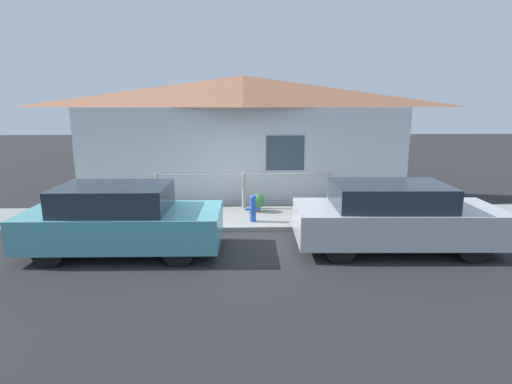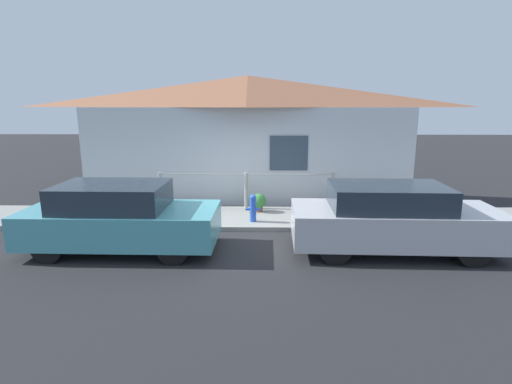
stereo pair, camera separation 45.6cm
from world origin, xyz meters
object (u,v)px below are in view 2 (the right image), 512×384
car_left (120,218)px  car_right (393,219)px  fire_hydrant (253,207)px  potted_plant_near_hydrant (259,202)px

car_left → car_right: size_ratio=0.94×
car_left → fire_hydrant: (2.69, 1.75, -0.23)m
car_right → fire_hydrant: (-2.87, 1.75, -0.24)m
fire_hydrant → car_left: bearing=-146.9°
car_right → fire_hydrant: 3.37m
car_right → car_left: bearing=-178.4°
potted_plant_near_hydrant → car_left: bearing=-136.5°
car_right → potted_plant_near_hydrant: size_ratio=8.35×
car_left → potted_plant_near_hydrant: car_left is taller
car_left → potted_plant_near_hydrant: size_ratio=7.86×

